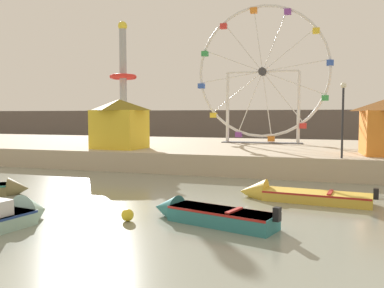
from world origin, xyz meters
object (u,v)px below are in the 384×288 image
(motorboat_mustard_yellow, at_px, (291,195))
(drop_tower_steel_tower, at_px, (123,88))
(promenade_lamp_near, at_px, (343,109))
(ferris_wheel_white_frame, at_px, (263,74))
(mooring_buoy_orange, at_px, (128,215))
(motorboat_teal_painted, at_px, (204,214))
(carnival_booth_yellow_awning, at_px, (120,123))

(motorboat_mustard_yellow, distance_m, drop_tower_steel_tower, 26.25)
(promenade_lamp_near, bearing_deg, ferris_wheel_white_frame, 118.73)
(mooring_buoy_orange, bearing_deg, motorboat_teal_painted, 15.68)
(motorboat_mustard_yellow, xyz_separation_m, drop_tower_steel_tower, (-17.76, 18.31, 6.17))
(drop_tower_steel_tower, xyz_separation_m, mooring_buoy_orange, (12.60, -23.77, -6.20))
(ferris_wheel_white_frame, xyz_separation_m, promenade_lamp_near, (6.17, -11.26, -3.20))
(motorboat_teal_painted, bearing_deg, carnival_booth_yellow_awning, -35.55)
(motorboat_mustard_yellow, relative_size, motorboat_teal_painted, 1.18)
(motorboat_teal_painted, xyz_separation_m, drop_tower_steel_tower, (-15.17, 23.05, 6.12))
(ferris_wheel_white_frame, height_order, promenade_lamp_near, ferris_wheel_white_frame)
(motorboat_mustard_yellow, xyz_separation_m, promenade_lamp_near, (2.25, 6.11, 3.80))
(motorboat_teal_painted, bearing_deg, motorboat_mustard_yellow, -102.40)
(ferris_wheel_white_frame, relative_size, carnival_booth_yellow_awning, 3.01)
(motorboat_mustard_yellow, xyz_separation_m, motorboat_teal_painted, (-2.59, -4.74, 0.05))
(ferris_wheel_white_frame, height_order, mooring_buoy_orange, ferris_wheel_white_frame)
(promenade_lamp_near, bearing_deg, drop_tower_steel_tower, 148.62)
(motorboat_teal_painted, xyz_separation_m, ferris_wheel_white_frame, (-1.34, 22.11, 6.95))
(promenade_lamp_near, xyz_separation_m, mooring_buoy_orange, (-7.41, -11.57, -3.83))
(ferris_wheel_white_frame, height_order, carnival_booth_yellow_awning, ferris_wheel_white_frame)
(motorboat_teal_painted, distance_m, mooring_buoy_orange, 2.68)
(carnival_booth_yellow_awning, height_order, mooring_buoy_orange, carnival_booth_yellow_awning)
(promenade_lamp_near, height_order, mooring_buoy_orange, promenade_lamp_near)
(carnival_booth_yellow_awning, distance_m, promenade_lamp_near, 15.26)
(drop_tower_steel_tower, relative_size, promenade_lamp_near, 2.74)
(drop_tower_steel_tower, relative_size, mooring_buoy_orange, 26.29)
(carnival_booth_yellow_awning, bearing_deg, motorboat_mustard_yellow, -28.82)
(motorboat_teal_painted, height_order, promenade_lamp_near, promenade_lamp_near)
(promenade_lamp_near, distance_m, mooring_buoy_orange, 14.26)
(motorboat_mustard_yellow, distance_m, ferris_wheel_white_frame, 19.14)
(ferris_wheel_white_frame, relative_size, drop_tower_steel_tower, 1.02)
(motorboat_teal_painted, height_order, ferris_wheel_white_frame, ferris_wheel_white_frame)
(drop_tower_steel_tower, bearing_deg, promenade_lamp_near, -31.38)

